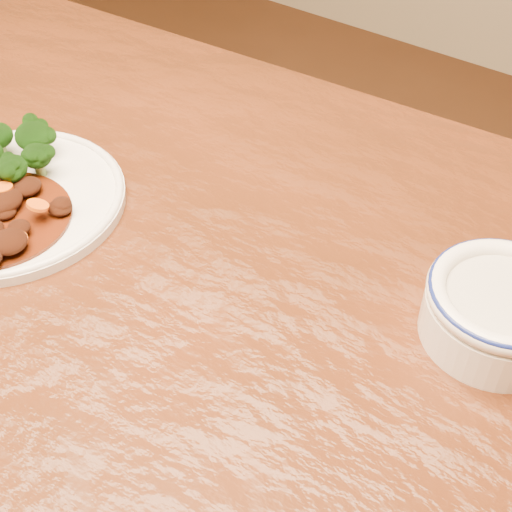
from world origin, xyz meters
The scene contains 4 objects.
dining_table centered at (0.00, 0.00, 0.67)m, with size 1.55×0.99×0.75m.
dinner_plate centered at (-0.13, 0.05, 0.76)m, with size 0.24×0.24×0.02m.
broccoli_florets centered at (-0.17, 0.08, 0.79)m, with size 0.12×0.09×0.04m.
dip_bowl centered at (0.33, 0.18, 0.78)m, with size 0.13×0.13×0.06m.
Camera 1 is at (0.41, -0.26, 1.21)m, focal length 50.00 mm.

